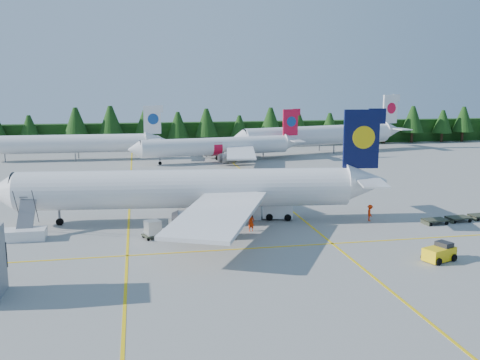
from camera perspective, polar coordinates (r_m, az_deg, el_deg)
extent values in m
plane|color=gray|center=(58.06, 2.14, -5.43)|extent=(320.00, 320.00, 0.00)
cube|color=yellow|center=(76.08, -11.67, -1.86)|extent=(0.25, 120.00, 0.01)
cube|color=yellow|center=(78.34, 3.11, -1.32)|extent=(0.25, 120.00, 0.01)
cube|color=yellow|center=(52.48, 3.63, -7.15)|extent=(80.00, 0.25, 0.01)
cube|color=black|center=(137.62, -5.61, 4.90)|extent=(220.00, 4.00, 6.00)
cylinder|color=silver|center=(60.89, -5.85, -0.93)|extent=(37.41, 8.24, 4.37)
cone|color=silver|center=(64.46, -24.03, -1.15)|extent=(3.50, 4.67, 4.37)
cube|color=#070D36|center=(63.04, 12.81, 4.27)|extent=(4.17, 0.82, 6.78)
cube|color=silver|center=(70.16, -3.05, 0.05)|extent=(9.82, 17.40, 1.24)
cylinder|color=slate|center=(67.52, -4.81, -1.70)|extent=(3.94, 2.67, 2.30)
cube|color=silver|center=(51.99, -2.37, -3.56)|extent=(12.66, 17.64, 1.24)
cylinder|color=slate|center=(55.18, -4.77, -4.41)|extent=(3.94, 2.67, 2.30)
cylinder|color=slate|center=(63.38, -18.70, -3.77)|extent=(0.26, 0.26, 1.86)
cylinder|color=silver|center=(108.38, -2.59, 3.61)|extent=(30.42, 7.95, 3.56)
cone|color=silver|center=(104.87, -11.19, 3.21)|extent=(2.98, 3.88, 3.56)
cube|color=red|center=(113.79, 5.39, 6.14)|extent=(3.39, 0.80, 5.51)
cube|color=silver|center=(116.40, -2.40, 3.81)|extent=(10.71, 14.32, 1.01)
cylinder|color=slate|center=(113.75, -2.90, 3.02)|extent=(3.26, 2.29, 1.87)
cube|color=silver|center=(102.14, 0.08, 2.92)|extent=(7.48, 14.04, 1.01)
cylinder|color=slate|center=(103.99, -1.29, 2.35)|extent=(3.26, 2.29, 1.87)
cylinder|color=slate|center=(105.98, -8.53, 2.03)|extent=(0.21, 0.21, 1.51)
cylinder|color=silver|center=(116.34, -17.99, 3.69)|extent=(32.41, 4.54, 3.80)
cube|color=silver|center=(114.70, -9.35, 6.35)|extent=(3.62, 0.42, 5.90)
cylinder|color=slate|center=(119.06, -23.78, 2.16)|extent=(0.23, 0.23, 1.52)
cylinder|color=silver|center=(123.96, 8.40, 4.72)|extent=(37.79, 14.00, 4.46)
cone|color=silver|center=(113.78, -0.22, 4.35)|extent=(4.16, 5.11, 4.46)
cube|color=silver|center=(136.20, 15.73, 7.29)|extent=(4.20, 1.46, 6.91)
cylinder|color=slate|center=(116.88, 2.49, 2.96)|extent=(0.27, 0.27, 1.78)
cube|color=silver|center=(58.84, -22.03, -5.41)|extent=(4.29, 2.28, 1.12)
cube|color=slate|center=(60.35, -21.80, -3.27)|extent=(1.67, 4.07, 3.01)
cube|color=slate|center=(62.02, -21.56, -1.61)|extent=(1.84, 1.24, 0.12)
cube|color=white|center=(63.15, 1.43, -3.19)|extent=(2.38, 2.38, 2.03)
cube|color=black|center=(63.04, 1.43, -2.76)|extent=(2.08, 2.21, 0.87)
cube|color=white|center=(62.96, 4.07, -2.84)|extent=(3.92, 2.99, 2.51)
cube|color=yellow|center=(51.47, 20.47, -7.37)|extent=(3.27, 2.49, 1.14)
cube|color=black|center=(51.75, 20.95, -6.47)|extent=(1.45, 1.63, 0.52)
cube|color=#36392A|center=(64.56, 20.09, -4.00)|extent=(2.73, 1.83, 0.15)
cube|color=#36392A|center=(66.64, 22.28, -3.71)|extent=(2.73, 1.83, 0.15)
cube|color=#36392A|center=(55.90, -9.26, -5.78)|extent=(2.46, 2.20, 0.13)
cube|color=silver|center=(55.69, -9.29, -5.01)|extent=(1.84, 1.81, 1.43)
cube|color=#36392A|center=(56.51, -6.66, -5.54)|extent=(2.46, 2.20, 0.13)
cube|color=silver|center=(56.30, -6.67, -4.77)|extent=(1.84, 1.81, 1.43)
imported|color=red|center=(57.63, 1.21, -4.58)|extent=(0.74, 0.54, 1.87)
imported|color=orange|center=(54.45, -3.54, -5.49)|extent=(0.95, 0.76, 1.85)
imported|color=red|center=(63.63, 13.70, -3.43)|extent=(0.70, 0.90, 1.92)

